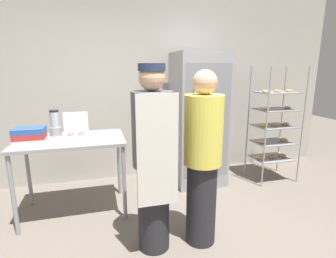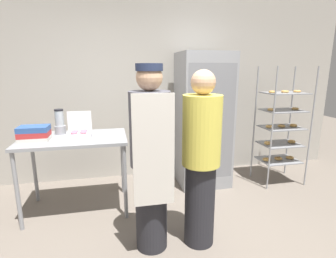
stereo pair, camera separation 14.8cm
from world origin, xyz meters
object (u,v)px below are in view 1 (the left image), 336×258
(baking_rack, at_px, (274,126))
(person_baker, at_px, (153,158))
(blender_pitcher, at_px, (55,124))
(donut_box, at_px, (76,134))
(refrigerator, at_px, (198,120))
(person_customer, at_px, (203,159))
(binder_stack, at_px, (30,136))

(baking_rack, height_order, person_baker, person_baker)
(baking_rack, distance_m, blender_pitcher, 3.03)
(donut_box, bearing_deg, refrigerator, 14.66)
(refrigerator, xyz_separation_m, person_customer, (-0.49, -1.34, -0.10))
(binder_stack, distance_m, person_baker, 1.40)
(baking_rack, distance_m, person_baker, 2.36)
(refrigerator, xyz_separation_m, person_baker, (-0.96, -1.32, -0.06))
(blender_pitcher, xyz_separation_m, person_baker, (0.94, -1.08, -0.14))
(baking_rack, xyz_separation_m, person_customer, (-1.63, -1.13, 0.02))
(donut_box, height_order, binder_stack, donut_box)
(binder_stack, height_order, person_customer, person_customer)
(refrigerator, distance_m, baking_rack, 1.16)
(donut_box, bearing_deg, person_baker, -51.69)
(blender_pitcher, bearing_deg, person_customer, -38.34)
(blender_pitcher, xyz_separation_m, binder_stack, (-0.22, -0.29, -0.05))
(refrigerator, bearing_deg, binder_stack, -166.12)
(baking_rack, relative_size, binder_stack, 5.52)
(refrigerator, relative_size, binder_stack, 6.14)
(baking_rack, bearing_deg, donut_box, -175.54)
(blender_pitcher, bearing_deg, donut_box, -39.60)
(refrigerator, xyz_separation_m, baking_rack, (1.13, -0.22, -0.12))
(binder_stack, bearing_deg, donut_box, 10.97)
(refrigerator, bearing_deg, baking_rack, -10.77)
(binder_stack, bearing_deg, person_baker, -34.60)
(person_baker, bearing_deg, donut_box, 128.31)
(person_customer, bearing_deg, refrigerator, 69.76)
(donut_box, xyz_separation_m, binder_stack, (-0.45, -0.09, 0.04))
(donut_box, height_order, blender_pitcher, blender_pitcher)
(person_baker, distance_m, person_customer, 0.47)
(baking_rack, bearing_deg, person_customer, -145.30)
(blender_pitcher, relative_size, person_customer, 0.18)
(baking_rack, height_order, person_customer, baking_rack)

